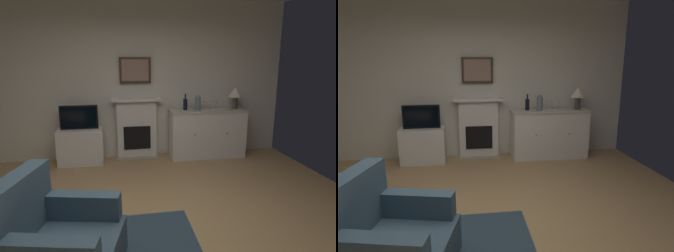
{
  "view_description": "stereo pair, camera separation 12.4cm",
  "coord_description": "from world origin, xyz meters",
  "views": [
    {
      "loc": [
        -0.29,
        -2.48,
        1.72
      ],
      "look_at": [
        0.27,
        0.69,
        1.0
      ],
      "focal_mm": 30.41,
      "sensor_mm": 36.0,
      "label": 1
    },
    {
      "loc": [
        -0.17,
        -2.5,
        1.72
      ],
      "look_at": [
        0.27,
        0.69,
        1.0
      ],
      "focal_mm": 30.41,
      "sensor_mm": 36.0,
      "label": 2
    }
  ],
  "objects": [
    {
      "name": "tv_set",
      "position": [
        -0.94,
        2.4,
        0.82
      ],
      "size": [
        0.62,
        0.07,
        0.4
      ],
      "color": "black",
      "rests_on": "tv_cabinet"
    },
    {
      "name": "vase_decorative",
      "position": [
        1.11,
        2.36,
        1.02
      ],
      "size": [
        0.11,
        0.11,
        0.28
      ],
      "color": "slate",
      "rests_on": "sideboard_cabinet"
    },
    {
      "name": "table_lamp",
      "position": [
        1.83,
        2.41,
        1.16
      ],
      "size": [
        0.26,
        0.26,
        0.4
      ],
      "color": "#4C4742",
      "rests_on": "sideboard_cabinet"
    },
    {
      "name": "wine_bottle",
      "position": [
        0.9,
        2.45,
        0.99
      ],
      "size": [
        0.08,
        0.08,
        0.29
      ],
      "color": "black",
      "rests_on": "sideboard_cabinet"
    },
    {
      "name": "ground_plane",
      "position": [
        0.0,
        0.0,
        -0.05
      ],
      "size": [
        5.62,
        5.48,
        0.1
      ],
      "primitive_type": "cube",
      "color": "tan",
      "rests_on": "ground"
    },
    {
      "name": "wine_glass_center",
      "position": [
        1.35,
        2.39,
        1.0
      ],
      "size": [
        0.07,
        0.07,
        0.16
      ],
      "color": "silver",
      "rests_on": "sideboard_cabinet"
    },
    {
      "name": "framed_picture",
      "position": [
        0.03,
        2.63,
        1.59
      ],
      "size": [
        0.55,
        0.04,
        0.45
      ],
      "color": "#473323"
    },
    {
      "name": "tv_cabinet",
      "position": [
        -0.94,
        2.42,
        0.31
      ],
      "size": [
        0.75,
        0.42,
        0.62
      ],
      "color": "white",
      "rests_on": "ground_plane"
    },
    {
      "name": "sideboard_cabinet",
      "position": [
        1.31,
        2.41,
        0.44
      ],
      "size": [
        1.39,
        0.49,
        0.88
      ],
      "color": "white",
      "rests_on": "ground_plane"
    },
    {
      "name": "wine_glass_left",
      "position": [
        1.24,
        2.4,
        1.0
      ],
      "size": [
        0.07,
        0.07,
        0.16
      ],
      "color": "silver",
      "rests_on": "sideboard_cabinet"
    },
    {
      "name": "wine_glass_right",
      "position": [
        1.46,
        2.4,
        1.0
      ],
      "size": [
        0.07,
        0.07,
        0.16
      ],
      "color": "silver",
      "rests_on": "sideboard_cabinet"
    },
    {
      "name": "fireplace_unit",
      "position": [
        0.03,
        2.58,
        0.55
      ],
      "size": [
        0.87,
        0.3,
        1.1
      ],
      "color": "white",
      "rests_on": "ground_plane"
    },
    {
      "name": "armchair",
      "position": [
        -0.79,
        -0.47,
        0.38
      ],
      "size": [
        0.96,
        0.92,
        0.92
      ],
      "color": "#3F596B",
      "rests_on": "ground_plane"
    },
    {
      "name": "wall_rear",
      "position": [
        0.0,
        2.71,
        1.4
      ],
      "size": [
        5.62,
        0.06,
        2.81
      ],
      "primitive_type": "cube",
      "color": "silver",
      "rests_on": "ground_plane"
    }
  ]
}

